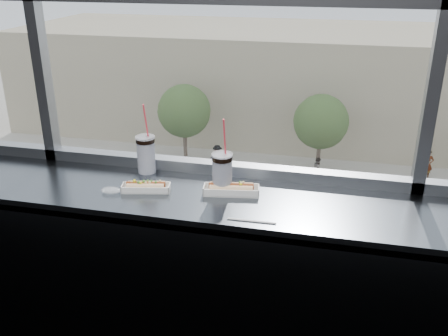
% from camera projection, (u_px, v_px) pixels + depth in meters
% --- Properties ---
extents(wall_back_lower, '(6.00, 0.00, 6.00)m').
position_uv_depth(wall_back_lower, '(221.00, 259.00, 2.91)').
color(wall_back_lower, black).
rests_on(wall_back_lower, ground).
extents(counter, '(6.00, 0.55, 0.06)m').
position_uv_depth(counter, '(208.00, 200.00, 2.46)').
color(counter, slate).
rests_on(counter, ground).
extents(counter_fascia, '(6.00, 0.04, 1.04)m').
position_uv_depth(counter_fascia, '(196.00, 318.00, 2.44)').
color(counter_fascia, slate).
rests_on(counter_fascia, ground).
extents(hotdog_tray_left, '(0.25, 0.13, 0.06)m').
position_uv_depth(hotdog_tray_left, '(146.00, 187.00, 2.48)').
color(hotdog_tray_left, white).
rests_on(hotdog_tray_left, counter).
extents(hotdog_tray_right, '(0.29, 0.13, 0.07)m').
position_uv_depth(hotdog_tray_right, '(231.00, 189.00, 2.45)').
color(hotdog_tray_right, white).
rests_on(hotdog_tray_right, counter).
extents(soda_cup_left, '(0.11, 0.11, 0.39)m').
position_uv_depth(soda_cup_left, '(146.00, 152.00, 2.67)').
color(soda_cup_left, white).
rests_on(soda_cup_left, counter).
extents(soda_cup_right, '(0.11, 0.11, 0.39)m').
position_uv_depth(soda_cup_right, '(222.00, 171.00, 2.43)').
color(soda_cup_right, white).
rests_on(soda_cup_right, counter).
extents(loose_straw, '(0.22, 0.01, 0.01)m').
position_uv_depth(loose_straw, '(252.00, 221.00, 2.20)').
color(loose_straw, white).
rests_on(loose_straw, counter).
extents(wrapper, '(0.10, 0.07, 0.02)m').
position_uv_depth(wrapper, '(111.00, 190.00, 2.47)').
color(wrapper, silver).
rests_on(wrapper, counter).
extents(plaza_ground, '(120.00, 120.00, 0.00)m').
position_uv_depth(plaza_ground, '(330.00, 110.00, 46.41)').
color(plaza_ground, '#ADA699').
rests_on(plaza_ground, ground).
extents(street_asphalt, '(80.00, 10.00, 0.06)m').
position_uv_depth(street_asphalt, '(313.00, 237.00, 25.34)').
color(street_asphalt, black).
rests_on(street_asphalt, plaza_ground).
extents(far_sidewalk, '(80.00, 6.00, 0.04)m').
position_uv_depth(far_sidewalk, '(321.00, 176.00, 32.51)').
color(far_sidewalk, '#ADA699').
rests_on(far_sidewalk, plaza_ground).
extents(far_building, '(50.00, 14.00, 8.00)m').
position_uv_depth(far_building, '(332.00, 81.00, 39.92)').
color(far_building, tan).
rests_on(far_building, plaza_ground).
extents(car_far_b, '(2.83, 5.80, 1.87)m').
position_uv_depth(car_far_b, '(345.00, 190.00, 28.24)').
color(car_far_b, maroon).
rests_on(car_far_b, street_asphalt).
extents(car_near_b, '(3.70, 7.18, 2.29)m').
position_uv_depth(car_near_b, '(115.00, 236.00, 23.17)').
color(car_near_b, black).
rests_on(car_near_b, street_asphalt).
extents(car_near_c, '(2.65, 5.74, 1.87)m').
position_uv_depth(car_near_c, '(297.00, 263.00, 21.48)').
color(car_near_c, '#610D14').
rests_on(car_near_c, street_asphalt).
extents(car_far_a, '(3.16, 6.96, 2.28)m').
position_uv_depth(car_far_a, '(142.00, 168.00, 30.74)').
color(car_far_a, black).
rests_on(car_far_a, street_asphalt).
extents(car_near_a, '(3.00, 6.43, 2.09)m').
position_uv_depth(car_near_a, '(26.00, 227.00, 24.18)').
color(car_near_a, '#9FA3B2').
rests_on(car_near_a, street_asphalt).
extents(pedestrian_a, '(0.90, 0.68, 2.03)m').
position_uv_depth(pedestrian_a, '(217.00, 155.00, 33.11)').
color(pedestrian_a, '#66605B').
rests_on(pedestrian_a, far_sidewalk).
extents(pedestrian_c, '(1.01, 0.75, 2.26)m').
position_uv_depth(pedestrian_c, '(428.00, 161.00, 31.73)').
color(pedestrian_c, '#66605B').
rests_on(pedestrian_c, far_sidewalk).
extents(pedestrian_b, '(0.62, 0.83, 1.86)m').
position_uv_depth(pedestrian_b, '(318.00, 167.00, 31.41)').
color(pedestrian_b, '#66605B').
rests_on(pedestrian_b, far_sidewalk).
extents(tree_left, '(3.55, 3.55, 5.55)m').
position_uv_depth(tree_left, '(184.00, 111.00, 32.99)').
color(tree_left, '#47382B').
rests_on(tree_left, far_sidewalk).
extents(tree_center, '(3.46, 3.46, 5.41)m').
position_uv_depth(tree_center, '(321.00, 122.00, 31.15)').
color(tree_center, '#47382B').
rests_on(tree_center, far_sidewalk).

